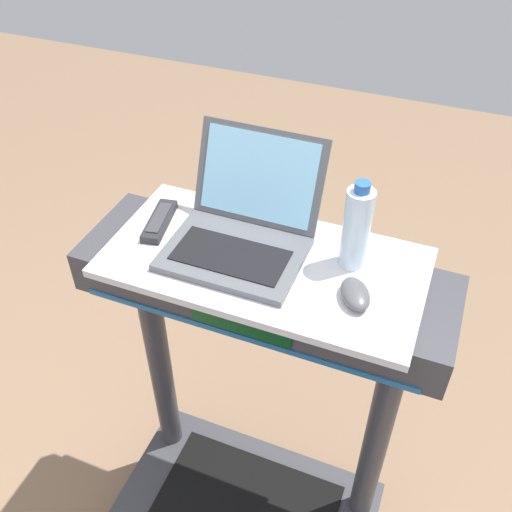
{
  "coord_description": "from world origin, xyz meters",
  "views": [
    {
      "loc": [
        0.35,
        -0.23,
        1.97
      ],
      "look_at": [
        0.0,
        0.65,
        1.14
      ],
      "focal_mm": 40.33,
      "sensor_mm": 36.0,
      "label": 1
    }
  ],
  "objects": [
    {
      "name": "desk_board",
      "position": [
        0.0,
        0.7,
        1.08
      ],
      "size": [
        0.74,
        0.38,
        0.02
      ],
      "primitive_type": "cube",
      "color": "silver",
      "rests_on": "treadmill_base"
    },
    {
      "name": "laptop",
      "position": [
        -0.07,
        0.73,
        1.14
      ],
      "size": [
        0.32,
        0.32,
        0.23
      ],
      "rotation": [
        0.0,
        0.0,
        -0.01
      ],
      "color": "#515459",
      "rests_on": "desk_board"
    },
    {
      "name": "computer_mouse",
      "position": [
        0.23,
        0.65,
        1.11
      ],
      "size": [
        0.1,
        0.12,
        0.03
      ],
      "primitive_type": "ellipsoid",
      "rotation": [
        0.0,
        0.0,
        0.49
      ],
      "color": "#4C4C51",
      "rests_on": "desk_board"
    },
    {
      "name": "water_bottle",
      "position": [
        0.19,
        0.76,
        1.2
      ],
      "size": [
        0.06,
        0.06,
        0.22
      ],
      "color": "silver",
      "rests_on": "desk_board"
    },
    {
      "name": "tv_remote",
      "position": [
        -0.29,
        0.73,
        1.1
      ],
      "size": [
        0.08,
        0.17,
        0.02
      ],
      "color": "#232326",
      "rests_on": "desk_board"
    }
  ]
}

